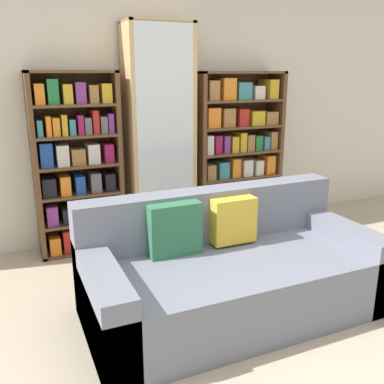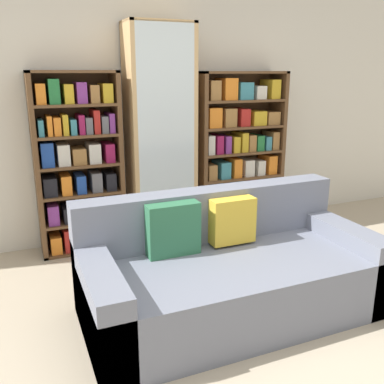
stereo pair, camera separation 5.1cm
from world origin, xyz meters
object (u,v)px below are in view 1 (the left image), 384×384
Objects in this scene: couch at (230,273)px; display_cabinet at (159,137)px; wine_bottle at (244,240)px; bookshelf_left at (77,167)px; bookshelf_right at (237,153)px.

couch is 1.66m from display_cabinet.
couch is 4.97× the size of wine_bottle.
bookshelf_left is at bearing 148.81° from wine_bottle.
display_cabinet reaches higher than wine_bottle.
bookshelf_left reaches higher than wine_bottle.
display_cabinet is 1.25m from wine_bottle.
bookshelf_left is 1.64m from bookshelf_right.
display_cabinet reaches higher than bookshelf_left.
bookshelf_right is at bearing 59.46° from couch.
bookshelf_right is 1.06m from wine_bottle.
bookshelf_right is at bearing 66.06° from wine_bottle.
couch is at bearing -90.97° from display_cabinet.
display_cabinet reaches higher than couch.
bookshelf_left is 0.81m from display_cabinet.
display_cabinet is 1.26× the size of bookshelf_right.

